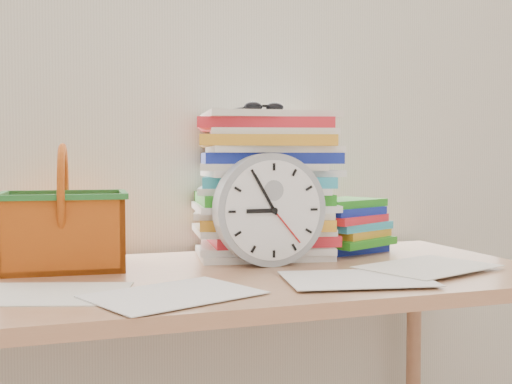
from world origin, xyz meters
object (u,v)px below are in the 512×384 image
object	(u,v)px
desk	(240,305)
basket	(64,208)
clock	(269,210)
book_stack	(348,225)
paper_stack	(265,185)

from	to	relation	value
desk	basket	xyz separation A→B (m)	(-0.37, 0.18, 0.22)
clock	book_stack	bearing A→B (deg)	27.96
paper_stack	book_stack	xyz separation A→B (m)	(0.24, -0.01, -0.12)
desk	clock	bearing A→B (deg)	32.31
paper_stack	clock	size ratio (longest dim) A/B	1.40
clock	paper_stack	bearing A→B (deg)	74.39
paper_stack	basket	distance (m)	0.51
paper_stack	basket	xyz separation A→B (m)	(-0.51, -0.04, -0.05)
desk	clock	distance (m)	0.24
basket	paper_stack	bearing A→B (deg)	9.48
clock	book_stack	xyz separation A→B (m)	(0.28, 0.15, -0.06)
book_stack	basket	distance (m)	0.75
desk	basket	size ratio (longest dim) A/B	4.95
paper_stack	clock	xyz separation A→B (m)	(-0.04, -0.16, -0.05)
paper_stack	clock	bearing A→B (deg)	-105.61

